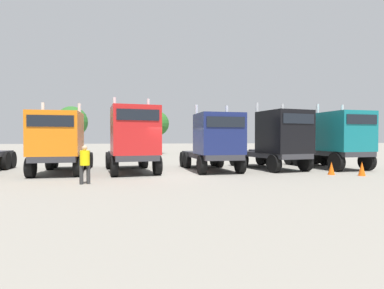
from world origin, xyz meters
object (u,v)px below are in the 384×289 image
semi_truck_black (278,139)px  visitor_in_hivis (85,162)px  traffic_cone_near (331,168)px  semi_truck_red (133,140)px  semi_truck_teal (338,139)px  traffic_cone_mid (362,169)px  semi_truck_navy (215,142)px  semi_truck_orange (59,143)px

semi_truck_black → visitor_in_hivis: semi_truck_black is taller
visitor_in_hivis → traffic_cone_near: (12.35, 1.38, -0.61)m
semi_truck_red → semi_truck_teal: size_ratio=1.06×
semi_truck_black → visitor_in_hivis: bearing=-80.7°
semi_truck_black → semi_truck_teal: (3.97, -0.01, -0.00)m
semi_truck_black → semi_truck_red: bearing=-99.2°
semi_truck_black → semi_truck_teal: 3.97m
semi_truck_teal → traffic_cone_mid: (-0.93, -3.35, -1.51)m
semi_truck_navy → traffic_cone_near: (5.79, -2.40, -1.39)m
semi_truck_navy → traffic_cone_near: bearing=63.0°
visitor_in_hivis → traffic_cone_mid: (13.64, 0.72, -0.58)m
traffic_cone_near → traffic_cone_mid: traffic_cone_mid is taller
semi_truck_navy → visitor_in_hivis: 7.61m
semi_truck_black → semi_truck_orange: bearing=-100.6°
semi_truck_navy → visitor_in_hivis: size_ratio=3.72×
semi_truck_black → traffic_cone_mid: (3.04, -3.36, -1.52)m
semi_truck_red → semi_truck_teal: bearing=82.5°
semi_truck_teal → traffic_cone_near: 3.80m
semi_truck_red → traffic_cone_near: 10.80m
semi_truck_navy → semi_truck_black: bearing=89.7°
semi_truck_red → semi_truck_black: bearing=83.3°
semi_truck_red → semi_truck_navy: 4.65m
semi_truck_red → semi_truck_navy: (4.65, 0.09, -0.14)m
semi_truck_orange → semi_truck_red: 3.90m
semi_truck_orange → semi_truck_red: (3.89, -0.15, 0.16)m
semi_truck_navy → semi_truck_teal: 8.02m
semi_truck_orange → traffic_cone_near: semi_truck_orange is taller
semi_truck_orange → semi_truck_navy: (8.54, -0.06, 0.02)m
semi_truck_teal → traffic_cone_near: size_ratio=9.16×
visitor_in_hivis → semi_truck_navy: bearing=103.7°
semi_truck_orange → traffic_cone_mid: 15.99m
traffic_cone_near → traffic_cone_mid: 1.45m
semi_truck_orange → traffic_cone_mid: size_ratio=8.71×
semi_truck_teal → visitor_in_hivis: semi_truck_teal is taller
semi_truck_teal → traffic_cone_near: (-2.22, -2.68, -1.53)m
semi_truck_navy → visitor_in_hivis: (-6.56, -3.78, -0.78)m
semi_truck_orange → visitor_in_hivis: (1.98, -3.84, -0.76)m
semi_truck_red → semi_truck_teal: (12.66, 0.37, 0.01)m
visitor_in_hivis → semi_truck_teal: bearing=89.3°
traffic_cone_near → semi_truck_orange: bearing=170.3°
semi_truck_black → traffic_cone_near: semi_truck_black is taller
semi_truck_red → semi_truck_black: (8.69, 0.38, 0.01)m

